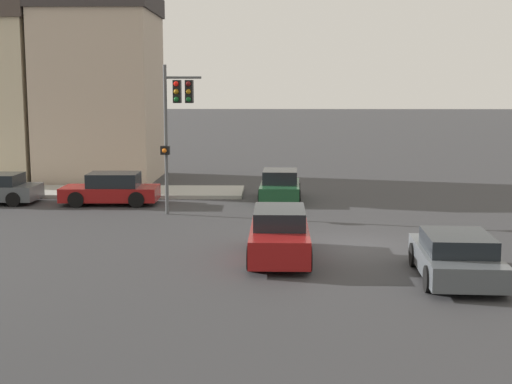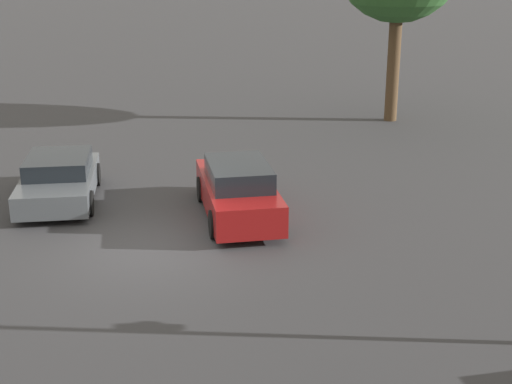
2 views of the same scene
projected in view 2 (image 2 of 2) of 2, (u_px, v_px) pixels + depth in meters
ground_plane at (151, 247)px, 16.81m from camera, size 300.00×300.00×0.00m
crossing_car_0 at (59, 179)px, 19.83m from camera, size 4.34×2.20×1.27m
crossing_car_1 at (238, 191)px, 18.55m from camera, size 4.52×1.87×1.51m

